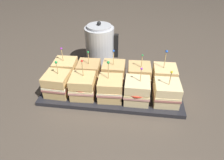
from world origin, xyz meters
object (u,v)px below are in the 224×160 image
Objects in this scene: sandwich_front_far_right at (166,93)px; sandwich_back_center at (114,73)px; sandwich_front_left at (83,86)px; sandwich_front_right at (137,91)px; serving_platter at (112,91)px; sandwich_back_far_right at (164,77)px; sandwich_back_far_left at (66,70)px; sandwich_back_left at (89,72)px; sandwich_front_far_left at (57,84)px; sandwich_front_center at (110,88)px; kettle_steel at (100,46)px; sandwich_back_right at (139,75)px.

sandwich_front_far_right is 0.92× the size of sandwich_back_center.
sandwich_front_left is 0.22m from sandwich_front_right.
serving_platter is 3.37× the size of sandwich_back_far_right.
sandwich_back_center reaches higher than sandwich_front_far_right.
sandwich_front_right is 0.36m from sandwich_back_far_left.
sandwich_front_left reaches higher than sandwich_back_left.
sandwich_front_far_right and sandwich_back_left have the same top height.
sandwich_back_center is at bearing 132.46° from sandwich_front_right.
sandwich_front_far_left is 0.91× the size of sandwich_front_center.
sandwich_front_far_right is (0.34, 0.00, -0.00)m from sandwich_front_left.
sandwich_back_left is (0.11, 0.11, -0.00)m from sandwich_front_far_left.
kettle_steel is at bearing 149.89° from sandwich_back_far_right.
sandwich_back_left is 0.98× the size of sandwich_back_right.
sandwich_front_center reaches higher than sandwich_back_left.
sandwich_back_far_left is 0.91× the size of sandwich_back_far_right.
sandwich_front_center is at bearing -90.22° from serving_platter.
sandwich_back_far_right reaches higher than sandwich_front_far_right.
sandwich_front_far_right is (0.23, 0.00, -0.00)m from sandwich_front_center.
sandwich_back_right is (0.34, 0.11, -0.00)m from sandwich_front_far_left.
sandwich_back_far_right reaches higher than sandwich_back_left.
sandwich_back_far_left is 0.34m from sandwich_back_right.
sandwich_front_left is 0.16m from sandwich_back_center.
sandwich_back_far_left is 0.23m from kettle_steel.
sandwich_front_far_left is (-0.23, -0.05, 0.06)m from serving_platter.
sandwich_front_right is (0.11, -0.00, 0.00)m from sandwich_front_center.
sandwich_back_far_right is at bearing 0.41° from sandwich_back_right.
sandwich_back_center is (0.12, 0.00, 0.00)m from sandwich_back_left.
serving_platter is 3.85× the size of sandwich_front_far_left.
sandwich_back_right is at bearing 17.95° from sandwich_front_far_left.
kettle_steel is (-0.32, 0.19, 0.04)m from sandwich_back_far_right.
sandwich_back_center is 0.11m from sandwich_back_right.
sandwich_back_far_right is (0.34, 0.11, 0.00)m from sandwich_front_left.
kettle_steel reaches higher than sandwich_back_center.
sandwich_front_far_left is at bearing -166.18° from sandwich_back_far_right.
serving_platter is at bearing -92.40° from sandwich_back_center.
sandwich_front_center is at bearing -179.98° from sandwich_front_far_right.
sandwich_front_left and sandwich_front_center have the same top height.
sandwich_back_right is (0.11, -0.00, -0.00)m from sandwich_back_center.
sandwich_back_right is (0.12, 0.06, 0.06)m from serving_platter.
sandwich_back_left reaches higher than serving_platter.
sandwich_front_center reaches higher than sandwich_front_far_left.
sandwich_front_center reaches higher than sandwich_front_far_right.
sandwich_back_far_right is at bearing 26.08° from sandwich_front_center.
sandwich_front_center is at bearing -44.23° from sandwich_back_left.
kettle_steel is at bearing 138.27° from sandwich_back_right.
sandwich_back_center is (-0.23, 0.11, 0.00)m from sandwich_front_far_right.
sandwich_front_right is 1.01× the size of sandwich_front_far_right.
sandwich_back_far_left reaches higher than sandwich_front_far_left.
sandwich_back_center reaches higher than sandwich_back_left.
sandwich_front_left is at bearing -153.94° from serving_platter.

